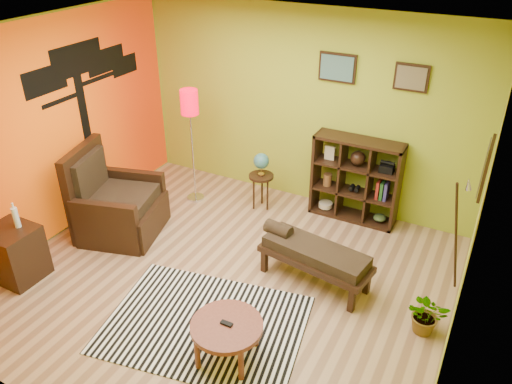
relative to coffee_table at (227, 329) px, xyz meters
The scene contains 11 objects.
ground 1.25m from the coffee_table, 121.98° to the left, with size 5.00×5.00×0.00m, color tan.
room_shell 1.90m from the coffee_table, 125.24° to the left, with size 5.04×4.54×2.82m.
zebra_rug 0.62m from the coffee_table, 148.69° to the left, with size 2.06×1.50×0.01m, color white.
coffee_table is the anchor object (origin of this frame).
armchair 2.73m from the coffee_table, 153.45° to the left, with size 1.22×1.21×1.21m.
side_cabinet 2.83m from the coffee_table, behind, with size 0.56×0.51×0.98m.
floor_lamp 3.32m from the coffee_table, 129.28° to the left, with size 0.26×0.26×1.70m.
globe_table 2.87m from the coffee_table, 110.50° to the left, with size 0.36×0.36×0.87m.
cube_shelf 3.06m from the coffee_table, 84.68° to the left, with size 1.20×0.35×1.20m.
bench 1.49m from the coffee_table, 79.02° to the left, with size 1.38×0.67×0.61m.
potted_plant 2.07m from the coffee_table, 37.23° to the left, with size 0.41×0.46×0.36m, color #26661E.
Camera 1 is at (2.49, -3.96, 3.83)m, focal length 35.00 mm.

